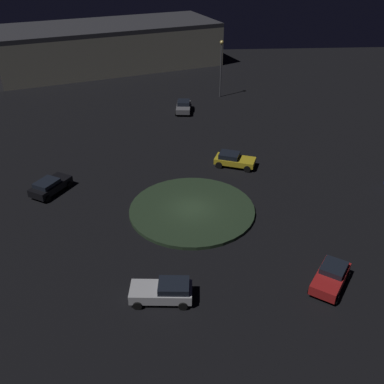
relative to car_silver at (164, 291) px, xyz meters
The scene contains 9 objects.
ground_plane 10.97m from the car_silver, 103.52° to the right, with size 120.49×120.49×0.00m, color black.
roundabout_island 10.96m from the car_silver, 103.52° to the right, with size 11.11×11.11×0.30m, color #263823.
car_silver is the anchor object (origin of this frame).
car_red 11.63m from the car_silver, behind, with size 3.70×4.17×1.46m.
car_grey 35.40m from the car_silver, 94.75° to the right, with size 2.39×4.09×1.47m.
car_black 18.11m from the car_silver, 54.12° to the right, with size 3.68×4.47×1.40m.
car_yellow 20.39m from the car_silver, 111.43° to the right, with size 4.54×3.27×1.44m.
streetlamp_south 42.36m from the car_silver, 101.86° to the right, with size 0.54×0.54×8.15m.
store_building 59.98m from the car_silver, 81.24° to the right, with size 40.61×26.80×7.36m.
Camera 1 is at (2.01, 32.22, 21.48)m, focal length 40.83 mm.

